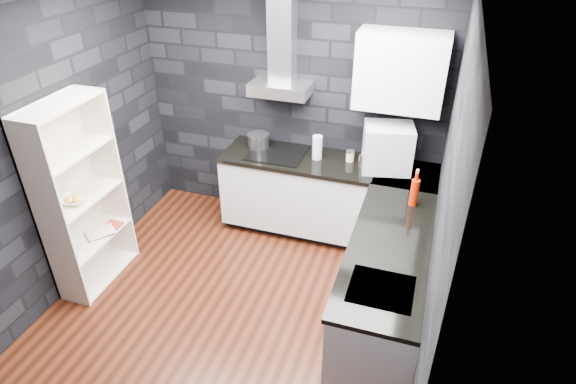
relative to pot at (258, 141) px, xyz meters
The scene contains 27 objects.
ground 1.71m from the pot, 78.42° to the right, with size 3.20×3.20×0.00m, color #431A0E.
wall_back 0.53m from the pot, 42.23° to the left, with size 3.20×0.05×2.70m, color black.
wall_front 3.03m from the pot, 84.65° to the right, with size 3.20×0.05×2.70m, color black.
wall_left 1.96m from the pot, 134.45° to the right, with size 0.05×3.20×2.70m, color black.
wall_right 2.38m from the pot, 35.72° to the right, with size 0.05×3.20×2.70m, color black.
toekick_back 1.21m from the pot, ahead, with size 2.18×0.50×0.10m, color black.
toekick_right 2.26m from the pot, 38.09° to the right, with size 0.50×1.78×0.10m, color black.
counter_back_cab 0.93m from the pot, ahead, with size 2.20×0.60×0.76m, color silver.
counter_right_cab 2.09m from the pot, 38.78° to the right, with size 0.60×1.80×0.76m, color silver.
counter_back_top 0.79m from the pot, ahead, with size 2.20×0.62×0.04m, color black.
counter_right_top 2.02m from the pot, 38.96° to the right, with size 0.62×1.80×0.04m, color black.
counter_corner_top 1.59m from the pot, ahead, with size 0.62×0.62×0.04m, color black.
hood_body 0.63m from the pot, 14.53° to the left, with size 0.60×0.34×0.12m, color #B4B4BA.
hood_chimney 1.12m from the pot, 29.36° to the left, with size 0.24×0.20×0.90m, color #B4B4BA.
upper_cabinet 1.63m from the pot, ahead, with size 0.80×0.35×0.70m, color silver.
cooktop 0.25m from the pot, 16.93° to the right, with size 0.58×0.50×0.01m, color black.
sink_rim 2.37m from the pot, 48.24° to the right, with size 0.44×0.40×0.01m, color #B4B4BA.
pot is the anchor object (origin of this frame).
glass_vase 0.66m from the pot, ahead, with size 0.10×0.10×0.25m, color silver.
storage_jar 0.99m from the pot, ahead, with size 0.08×0.08×0.10m, color #D2B58B.
utensil_crock 1.13m from the pot, ahead, with size 0.09×0.09×0.12m, color silver.
appliance_garage 1.36m from the pot, ahead, with size 0.46×0.36×0.46m, color silver.
red_bottle 1.79m from the pot, 20.49° to the right, with size 0.07×0.07×0.25m, color #B31D03.
bookshelf 1.84m from the pot, 128.41° to the right, with size 0.34×0.80×1.80m, color beige.
fruit_bowl 1.90m from the pot, 126.90° to the right, with size 0.24×0.24×0.06m, color silver.
book_red 1.75m from the pot, 132.36° to the right, with size 0.17×0.02×0.22m, color maroon.
book_second 1.79m from the pot, 131.82° to the right, with size 0.18×0.02×0.25m, color #B2B2B2.
Camera 1 is at (1.45, -2.93, 3.19)m, focal length 30.00 mm.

